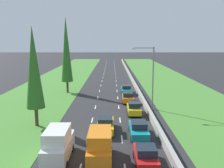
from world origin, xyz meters
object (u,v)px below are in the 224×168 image
poplar_tree_second (35,68)px  poplar_tree_third (67,50)px  teal_sedan_right_lane_sixth (127,89)px  yellow_sedan_centre_lane (106,124)px  yellow_hatchback_right_lane (135,108)px  orange_hatchback_right_lane (129,97)px  orange_van_centre_lane (101,146)px  red_hatchback_right_lane (146,156)px  white_van_left_lane (59,144)px  teal_sedan_right_lane (139,129)px  street_light_mast (152,74)px

poplar_tree_second → poplar_tree_third: poplar_tree_third is taller
teal_sedan_right_lane_sixth → poplar_tree_third: 13.44m
yellow_sedan_centre_lane → yellow_hatchback_right_lane: bearing=59.4°
orange_hatchback_right_lane → orange_van_centre_lane: bearing=-100.1°
red_hatchback_right_lane → poplar_tree_second: size_ratio=0.34×
red_hatchback_right_lane → poplar_tree_second: bearing=141.2°
yellow_hatchback_right_lane → red_hatchback_right_lane: bearing=-91.2°
orange_van_centre_lane → yellow_hatchback_right_lane: 13.76m
red_hatchback_right_lane → teal_sedan_right_lane_sixth: bearing=90.0°
white_van_left_lane → poplar_tree_second: bearing=117.7°
teal_sedan_right_lane → teal_sedan_right_lane_sixth: 20.70m
yellow_hatchback_right_lane → orange_van_centre_lane: bearing=-106.6°
teal_sedan_right_lane → yellow_hatchback_right_lane: yellow_hatchback_right_lane is taller
red_hatchback_right_lane → orange_hatchback_right_lane: (-0.13, 20.06, 0.00)m
orange_van_centre_lane → poplar_tree_second: 12.92m
orange_van_centre_lane → teal_sedan_right_lane: 6.69m
yellow_sedan_centre_lane → yellow_hatchback_right_lane: size_ratio=1.15×
yellow_sedan_centre_lane → teal_sedan_right_lane_sixth: bearing=80.0°
red_hatchback_right_lane → street_light_mast: (2.81, 16.08, 4.40)m
teal_sedan_right_lane → yellow_hatchback_right_lane: (0.20, 7.65, 0.02)m
orange_van_centre_lane → poplar_tree_second: size_ratio=0.42×
orange_van_centre_lane → yellow_hatchback_right_lane: size_ratio=1.26×
orange_van_centre_lane → street_light_mast: (6.44, 15.59, 3.83)m
teal_sedan_right_lane_sixth → street_light_mast: street_light_mast is taller
yellow_sedan_centre_lane → white_van_left_lane: white_van_left_lane is taller
teal_sedan_right_lane → yellow_sedan_centre_lane: bearing=157.6°
street_light_mast → red_hatchback_right_lane: bearing=-99.9°
teal_sedan_right_lane_sixth → street_light_mast: bearing=-75.2°
white_van_left_lane → poplar_tree_second: size_ratio=0.42×
red_hatchback_right_lane → yellow_sedan_centre_lane: (-3.38, 7.44, -0.02)m
poplar_tree_second → orange_van_centre_lane: bearing=-48.1°
teal_sedan_right_lane → teal_sedan_right_lane_sixth: (-0.09, 20.70, 0.00)m
orange_hatchback_right_lane → teal_sedan_right_lane_sixth: orange_hatchback_right_lane is taller
teal_sedan_right_lane_sixth → street_light_mast: 11.84m
red_hatchback_right_lane → orange_hatchback_right_lane: same height
poplar_tree_second → street_light_mast: bearing=25.7°
teal_sedan_right_lane → yellow_hatchback_right_lane: 7.65m
teal_sedan_right_lane → street_light_mast: bearing=74.9°
poplar_tree_second → white_van_left_lane: bearing=-62.3°
teal_sedan_right_lane → poplar_tree_second: bearing=164.5°
orange_van_centre_lane → poplar_tree_third: (-7.57, 27.20, 6.78)m
red_hatchback_right_lane → teal_sedan_right_lane: (0.09, 6.01, -0.02)m
yellow_hatchback_right_lane → poplar_tree_third: 19.57m
white_van_left_lane → orange_hatchback_right_lane: bearing=70.0°
teal_sedan_right_lane_sixth → poplar_tree_second: (-11.47, -17.49, 6.01)m
yellow_sedan_centre_lane → poplar_tree_third: size_ratio=0.32×
red_hatchback_right_lane → teal_sedan_right_lane_sixth: (0.00, 26.71, -0.02)m
yellow_hatchback_right_lane → yellow_sedan_centre_lane: bearing=-120.6°
teal_sedan_right_lane → poplar_tree_third: poplar_tree_third is taller
orange_hatchback_right_lane → white_van_left_lane: bearing=-110.0°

